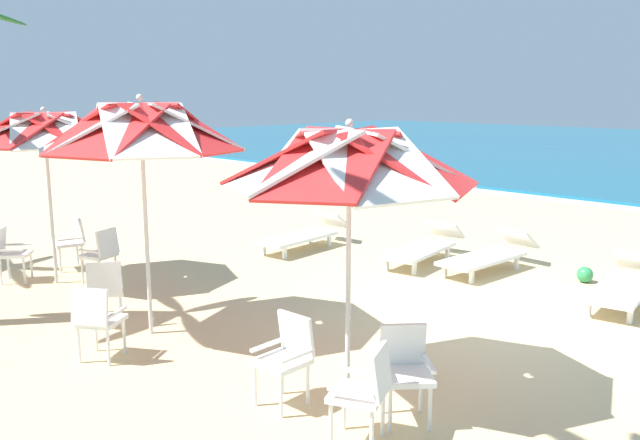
{
  "coord_description": "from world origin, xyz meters",
  "views": [
    {
      "loc": [
        4.19,
        -7.46,
        2.93
      ],
      "look_at": [
        -2.91,
        -0.36,
        1.0
      ],
      "focal_mm": 37.43,
      "sensor_mm": 36.0,
      "label": 1
    }
  ],
  "objects_px": {
    "plastic_chair_4": "(97,318)",
    "sun_lounger_1": "(489,255)",
    "plastic_chair_3": "(105,288)",
    "sun_lounger_0": "(625,284)",
    "plastic_chair_0": "(366,389)",
    "plastic_chair_1": "(286,354)",
    "plastic_chair_2": "(405,367)",
    "sun_lounger_2": "(424,246)",
    "beach_ball": "(585,275)",
    "beach_umbrella_1": "(141,129)",
    "plastic_chair_5": "(102,252)",
    "plastic_chair_7": "(72,240)",
    "sun_lounger_3": "(304,234)",
    "plastic_chair_6": "(10,251)",
    "beach_umbrella_0": "(349,161)",
    "beach_umbrella_2": "(45,131)"
  },
  "relations": [
    {
      "from": "sun_lounger_1",
      "to": "plastic_chair_7",
      "type": "bearing_deg",
      "value": -136.42
    },
    {
      "from": "plastic_chair_1",
      "to": "sun_lounger_3",
      "type": "distance_m",
      "value": 6.41
    },
    {
      "from": "plastic_chair_0",
      "to": "plastic_chair_4",
      "type": "distance_m",
      "value": 3.34
    },
    {
      "from": "beach_umbrella_1",
      "to": "plastic_chair_3",
      "type": "height_order",
      "value": "beach_umbrella_1"
    },
    {
      "from": "plastic_chair_4",
      "to": "sun_lounger_1",
      "type": "bearing_deg",
      "value": 80.66
    },
    {
      "from": "beach_umbrella_1",
      "to": "plastic_chair_5",
      "type": "xyz_separation_m",
      "value": [
        -2.47,
        0.64,
        -2.0
      ]
    },
    {
      "from": "plastic_chair_0",
      "to": "sun_lounger_3",
      "type": "bearing_deg",
      "value": 140.39
    },
    {
      "from": "plastic_chair_7",
      "to": "beach_ball",
      "type": "xyz_separation_m",
      "value": [
        6.48,
        5.27,
        -0.37
      ]
    },
    {
      "from": "beach_umbrella_1",
      "to": "plastic_chair_7",
      "type": "distance_m",
      "value": 4.23
    },
    {
      "from": "sun_lounger_3",
      "to": "beach_ball",
      "type": "bearing_deg",
      "value": 17.68
    },
    {
      "from": "beach_umbrella_0",
      "to": "beach_ball",
      "type": "height_order",
      "value": "beach_umbrella_0"
    },
    {
      "from": "sun_lounger_0",
      "to": "sun_lounger_2",
      "type": "xyz_separation_m",
      "value": [
        -3.39,
        -0.09,
        0.0
      ]
    },
    {
      "from": "plastic_chair_0",
      "to": "sun_lounger_1",
      "type": "distance_m",
      "value": 6.06
    },
    {
      "from": "beach_umbrella_2",
      "to": "sun_lounger_2",
      "type": "xyz_separation_m",
      "value": [
        3.27,
        5.12,
        -2.08
      ]
    },
    {
      "from": "plastic_chair_5",
      "to": "sun_lounger_1",
      "type": "relative_size",
      "value": 0.4
    },
    {
      "from": "plastic_chair_2",
      "to": "beach_umbrella_2",
      "type": "height_order",
      "value": "beach_umbrella_2"
    },
    {
      "from": "sun_lounger_2",
      "to": "beach_ball",
      "type": "distance_m",
      "value": 2.66
    },
    {
      "from": "plastic_chair_2",
      "to": "plastic_chair_7",
      "type": "relative_size",
      "value": 1.0
    },
    {
      "from": "plastic_chair_0",
      "to": "plastic_chair_4",
      "type": "xyz_separation_m",
      "value": [
        -3.26,
        -0.74,
        0.0
      ]
    },
    {
      "from": "plastic_chair_2",
      "to": "beach_ball",
      "type": "distance_m",
      "value": 5.57
    },
    {
      "from": "beach_umbrella_1",
      "to": "sun_lounger_0",
      "type": "xyz_separation_m",
      "value": [
        3.66,
        5.33,
        -2.22
      ]
    },
    {
      "from": "plastic_chair_1",
      "to": "beach_ball",
      "type": "xyz_separation_m",
      "value": [
        0.25,
        6.06,
        -0.37
      ]
    },
    {
      "from": "plastic_chair_4",
      "to": "sun_lounger_0",
      "type": "distance_m",
      "value": 7.02
    },
    {
      "from": "plastic_chair_2",
      "to": "plastic_chair_7",
      "type": "xyz_separation_m",
      "value": [
        -7.22,
        0.24,
        0.0
      ]
    },
    {
      "from": "plastic_chair_2",
      "to": "beach_ball",
      "type": "height_order",
      "value": "plastic_chair_2"
    },
    {
      "from": "plastic_chair_1",
      "to": "plastic_chair_0",
      "type": "bearing_deg",
      "value": -2.25
    },
    {
      "from": "plastic_chair_5",
      "to": "plastic_chair_6",
      "type": "height_order",
      "value": "same"
    },
    {
      "from": "beach_umbrella_0",
      "to": "plastic_chair_1",
      "type": "xyz_separation_m",
      "value": [
        -0.23,
        -0.6,
        -1.8
      ]
    },
    {
      "from": "plastic_chair_0",
      "to": "beach_ball",
      "type": "height_order",
      "value": "plastic_chair_0"
    },
    {
      "from": "sun_lounger_3",
      "to": "beach_umbrella_0",
      "type": "bearing_deg",
      "value": -39.71
    },
    {
      "from": "beach_umbrella_1",
      "to": "beach_umbrella_0",
      "type": "bearing_deg",
      "value": 10.61
    },
    {
      "from": "sun_lounger_0",
      "to": "sun_lounger_2",
      "type": "distance_m",
      "value": 3.39
    },
    {
      "from": "plastic_chair_2",
      "to": "sun_lounger_3",
      "type": "bearing_deg",
      "value": 144.01
    },
    {
      "from": "plastic_chair_0",
      "to": "plastic_chair_2",
      "type": "height_order",
      "value": "same"
    },
    {
      "from": "beach_umbrella_2",
      "to": "sun_lounger_2",
      "type": "distance_m",
      "value": 6.42
    },
    {
      "from": "sun_lounger_0",
      "to": "beach_umbrella_0",
      "type": "bearing_deg",
      "value": -100.06
    },
    {
      "from": "plastic_chair_1",
      "to": "plastic_chair_2",
      "type": "bearing_deg",
      "value": 29.4
    },
    {
      "from": "plastic_chair_3",
      "to": "beach_ball",
      "type": "relative_size",
      "value": 3.45
    },
    {
      "from": "beach_umbrella_0",
      "to": "plastic_chair_7",
      "type": "relative_size",
      "value": 3.11
    },
    {
      "from": "plastic_chair_0",
      "to": "plastic_chair_3",
      "type": "bearing_deg",
      "value": -178.12
    },
    {
      "from": "plastic_chair_3",
      "to": "sun_lounger_0",
      "type": "xyz_separation_m",
      "value": [
        4.3,
        5.59,
        -0.22
      ]
    },
    {
      "from": "sun_lounger_0",
      "to": "beach_ball",
      "type": "bearing_deg",
      "value": 141.93
    },
    {
      "from": "plastic_chair_1",
      "to": "beach_umbrella_2",
      "type": "relative_size",
      "value": 0.32
    },
    {
      "from": "plastic_chair_1",
      "to": "sun_lounger_1",
      "type": "distance_m",
      "value": 5.73
    },
    {
      "from": "beach_umbrella_1",
      "to": "sun_lounger_3",
      "type": "height_order",
      "value": "beach_umbrella_1"
    },
    {
      "from": "plastic_chair_1",
      "to": "plastic_chair_3",
      "type": "bearing_deg",
      "value": -176.8
    },
    {
      "from": "beach_umbrella_1",
      "to": "beach_ball",
      "type": "distance_m",
      "value": 7.03
    },
    {
      "from": "plastic_chair_2",
      "to": "sun_lounger_0",
      "type": "bearing_deg",
      "value": 88.79
    },
    {
      "from": "plastic_chair_4",
      "to": "plastic_chair_1",
      "type": "bearing_deg",
      "value": 19.3
    },
    {
      "from": "plastic_chair_5",
      "to": "sun_lounger_1",
      "type": "xyz_separation_m",
      "value": [
        3.87,
        4.89,
        -0.22
      ]
    }
  ]
}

